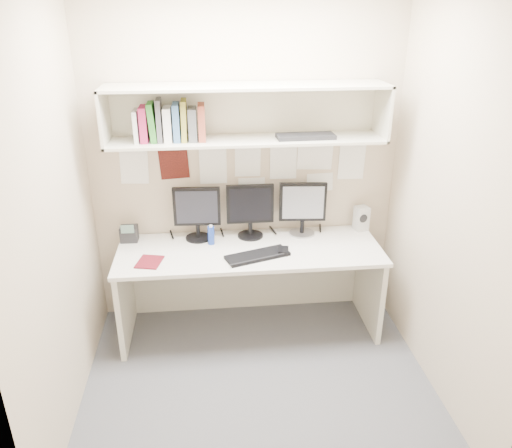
{
  "coord_description": "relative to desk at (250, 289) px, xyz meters",
  "views": [
    {
      "loc": [
        -0.3,
        -2.73,
        2.43
      ],
      "look_at": [
        0.02,
        0.35,
        1.06
      ],
      "focal_mm": 35.0,
      "sensor_mm": 36.0,
      "label": 1
    }
  ],
  "objects": [
    {
      "name": "hutch_tray",
      "position": [
        0.42,
        0.12,
        1.19
      ],
      "size": [
        0.43,
        0.17,
        0.03
      ],
      "primitive_type": "cube",
      "rotation": [
        0.0,
        0.0,
        0.03
      ],
      "color": "black",
      "rests_on": "overhead_hutch"
    },
    {
      "name": "blue_bottle",
      "position": [
        -0.29,
        0.1,
        0.44
      ],
      "size": [
        0.05,
        0.05,
        0.16
      ],
      "color": "navy",
      "rests_on": "desk"
    },
    {
      "name": "mouse",
      "position": [
        0.24,
        -0.11,
        0.38
      ],
      "size": [
        0.09,
        0.13,
        0.03
      ],
      "primitive_type": "cube",
      "rotation": [
        0.0,
        0.0,
        -0.21
      ],
      "color": "black",
      "rests_on": "desk"
    },
    {
      "name": "desk_phone",
      "position": [
        -0.92,
        0.23,
        0.43
      ],
      "size": [
        0.13,
        0.12,
        0.16
      ],
      "rotation": [
        0.0,
        0.0,
        -0.02
      ],
      "color": "black",
      "rests_on": "desk"
    },
    {
      "name": "monitor_left",
      "position": [
        -0.39,
        0.22,
        0.6
      ],
      "size": [
        0.37,
        0.2,
        0.42
      ],
      "rotation": [
        0.0,
        0.0,
        -0.06
      ],
      "color": "black",
      "rests_on": "desk"
    },
    {
      "name": "wall_front",
      "position": [
        0.0,
        -1.65,
        0.93
      ],
      "size": [
        2.4,
        0.02,
        2.6
      ],
      "primitive_type": "cube",
      "color": "#BDAA90",
      "rests_on": "ground"
    },
    {
      "name": "desk",
      "position": [
        0.0,
        0.0,
        0.0
      ],
      "size": [
        2.0,
        0.7,
        0.73
      ],
      "color": "silver",
      "rests_on": "floor"
    },
    {
      "name": "keyboard",
      "position": [
        0.04,
        -0.15,
        0.38
      ],
      "size": [
        0.5,
        0.31,
        0.02
      ],
      "primitive_type": "cube",
      "rotation": [
        0.0,
        0.0,
        0.33
      ],
      "color": "black",
      "rests_on": "desk"
    },
    {
      "name": "monitor_center",
      "position": [
        0.03,
        0.22,
        0.6
      ],
      "size": [
        0.37,
        0.2,
        0.43
      ],
      "rotation": [
        0.0,
        0.0,
        -0.0
      ],
      "color": "black",
      "rests_on": "desk"
    },
    {
      "name": "speaker",
      "position": [
        0.94,
        0.25,
        0.46
      ],
      "size": [
        0.12,
        0.13,
        0.2
      ],
      "rotation": [
        0.0,
        0.0,
        0.26
      ],
      "color": "#B5B4B0",
      "rests_on": "desk"
    },
    {
      "name": "wall_right",
      "position": [
        1.2,
        -0.65,
        0.93
      ],
      "size": [
        0.02,
        2.0,
        2.6
      ],
      "primitive_type": "cube",
      "color": "#BDAA90",
      "rests_on": "ground"
    },
    {
      "name": "wall_left",
      "position": [
        -1.2,
        -0.65,
        0.93
      ],
      "size": [
        0.02,
        2.0,
        2.6
      ],
      "primitive_type": "cube",
      "color": "#BDAA90",
      "rests_on": "ground"
    },
    {
      "name": "floor",
      "position": [
        0.0,
        -0.65,
        -0.37
      ],
      "size": [
        2.4,
        2.0,
        0.01
      ],
      "primitive_type": "cube",
      "color": "#4C4D52",
      "rests_on": "ground"
    },
    {
      "name": "wall_back",
      "position": [
        0.0,
        0.35,
        0.93
      ],
      "size": [
        2.4,
        0.02,
        2.6
      ],
      "primitive_type": "cube",
      "color": "#BDAA90",
      "rests_on": "ground"
    },
    {
      "name": "book_stack",
      "position": [
        -0.54,
        0.15,
        1.3
      ],
      "size": [
        0.49,
        0.18,
        0.29
      ],
      "color": "beige",
      "rests_on": "overhead_hutch"
    },
    {
      "name": "pinned_papers",
      "position": [
        0.0,
        0.34,
        0.88
      ],
      "size": [
        1.92,
        0.01,
        0.48
      ],
      "primitive_type": null,
      "color": "white",
      "rests_on": "wall_back"
    },
    {
      "name": "monitor_right",
      "position": [
        0.44,
        0.22,
        0.6
      ],
      "size": [
        0.37,
        0.2,
        0.43
      ],
      "rotation": [
        0.0,
        0.0,
        -0.09
      ],
      "color": "#A5A5AA",
      "rests_on": "desk"
    },
    {
      "name": "maroon_notebook",
      "position": [
        -0.74,
        -0.16,
        0.37
      ],
      "size": [
        0.21,
        0.23,
        0.01
      ],
      "primitive_type": "cube",
      "rotation": [
        0.0,
        0.0,
        -0.23
      ],
      "color": "#590F18",
      "rests_on": "desk"
    },
    {
      "name": "overhead_hutch",
      "position": [
        0.0,
        0.21,
        1.35
      ],
      "size": [
        2.0,
        0.38,
        0.4
      ],
      "color": "beige",
      "rests_on": "wall_back"
    }
  ]
}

